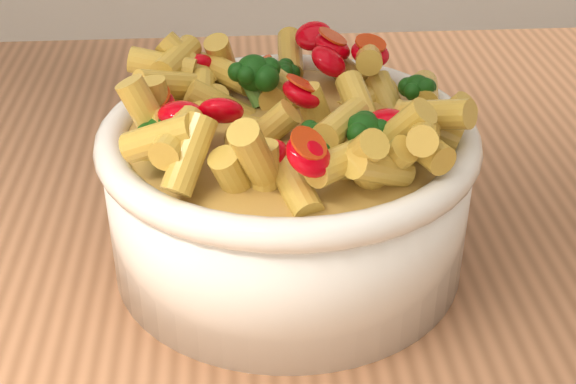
{
  "coord_description": "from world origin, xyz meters",
  "views": [
    {
      "loc": [
        -0.02,
        -0.4,
        1.2
      ],
      "look_at": [
        0.01,
        0.01,
        0.95
      ],
      "focal_mm": 50.0,
      "sensor_mm": 36.0,
      "label": 1
    }
  ],
  "objects": [
    {
      "name": "pasta_salad",
      "position": [
        0.01,
        0.01,
        1.01
      ],
      "size": [
        0.18,
        0.18,
        0.04
      ],
      "color": "#E7C249",
      "rests_on": "serving_bowl"
    },
    {
      "name": "serving_bowl",
      "position": [
        0.01,
        0.01,
        0.95
      ],
      "size": [
        0.22,
        0.22,
        0.1
      ],
      "color": "white",
      "rests_on": "table"
    },
    {
      "name": "table",
      "position": [
        0.0,
        0.0,
        0.8
      ],
      "size": [
        1.2,
        0.8,
        0.9
      ],
      "color": "#AB6F49",
      "rests_on": "ground"
    }
  ]
}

